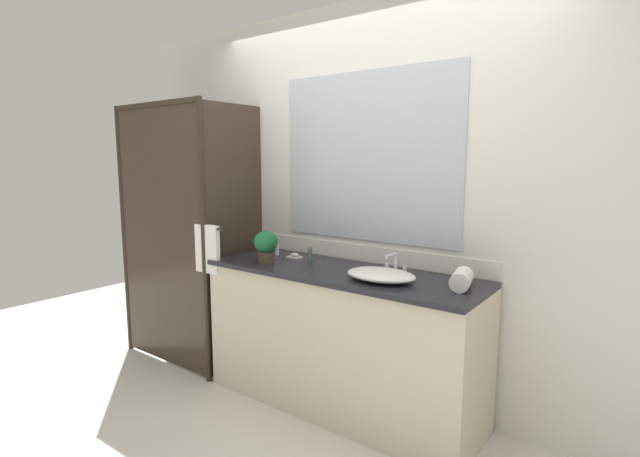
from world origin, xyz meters
name	(u,v)px	position (x,y,z in m)	size (l,w,h in m)	color
ground_plane	(338,406)	(0.00, 0.00, 0.00)	(8.00, 8.00, 0.00)	silver
wall_back_with_mirror	(369,201)	(0.00, 0.34, 1.31)	(4.40, 0.06, 2.60)	silver
vanity_cabinet	(340,339)	(0.00, 0.01, 0.45)	(1.80, 0.58, 0.90)	beige
shower_enclosure	(184,235)	(-1.27, -0.19, 1.03)	(1.20, 0.59, 2.00)	#2D2319
sink_basin	(381,275)	(0.33, -0.06, 0.93)	(0.41, 0.29, 0.06)	white
faucet	(395,267)	(0.33, 0.11, 0.94)	(0.17, 0.14, 0.13)	silver
potted_plant	(266,245)	(-0.53, -0.10, 1.02)	(0.16, 0.16, 0.21)	#473828
soap_dish	(295,256)	(-0.46, 0.12, 0.91)	(0.10, 0.07, 0.04)	silver
amenity_bottle_conditioner	(310,254)	(-0.32, 0.12, 0.95)	(0.03, 0.03, 0.10)	#4C7056
amenity_bottle_body_wash	(277,248)	(-0.63, 0.12, 0.95)	(0.03, 0.03, 0.10)	silver
rolled_towel_near_edge	(462,279)	(0.76, 0.04, 0.95)	(0.10, 0.10, 0.20)	white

